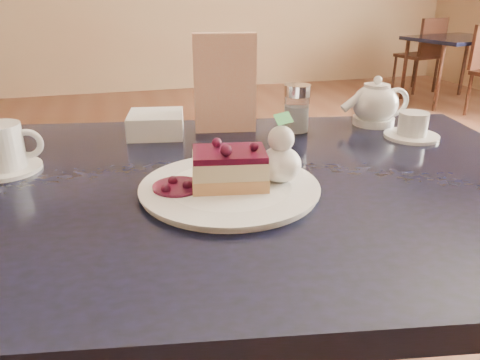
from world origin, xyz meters
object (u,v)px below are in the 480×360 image
object	(u,v)px
cheesecake_slice	(229,168)
coffee_set	(3,150)
tea_set	(382,109)
bg_table_far_right	(448,97)
main_table	(228,220)
dessert_plate	(230,188)

from	to	relation	value
cheesecake_slice	coffee_set	distance (m)	0.46
tea_set	bg_table_far_right	bearing A→B (deg)	48.33
main_table	bg_table_far_right	size ratio (longest dim) A/B	0.88
main_table	bg_table_far_right	xyz separation A→B (m)	(3.27, 3.39, -0.67)
coffee_set	cheesecake_slice	bearing A→B (deg)	-28.39
cheesecake_slice	coffee_set	size ratio (longest dim) A/B	0.96
dessert_plate	coffee_set	bearing A→B (deg)	151.61
dessert_plate	bg_table_far_right	size ratio (longest dim) A/B	0.19
coffee_set	bg_table_far_right	xyz separation A→B (m)	(3.68, 3.22, -0.80)
coffee_set	bg_table_far_right	size ratio (longest dim) A/B	0.09
cheesecake_slice	tea_set	world-z (taller)	tea_set
main_table	bg_table_far_right	world-z (taller)	main_table
coffee_set	tea_set	distance (m)	0.89
main_table	tea_set	size ratio (longest dim) A/B	5.62
cheesecake_slice	dessert_plate	bearing A→B (deg)	-35.05
dessert_plate	cheesecake_slice	size ratio (longest dim) A/B	2.17
coffee_set	tea_set	world-z (taller)	tea_set
main_table	coffee_set	bearing A→B (deg)	168.21
dessert_plate	tea_set	xyz separation A→B (m)	(0.48, 0.30, 0.04)
dessert_plate	cheesecake_slice	xyz separation A→B (m)	(-0.00, 0.00, 0.04)
dessert_plate	cheesecake_slice	distance (m)	0.04
cheesecake_slice	bg_table_far_right	bearing A→B (deg)	56.34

